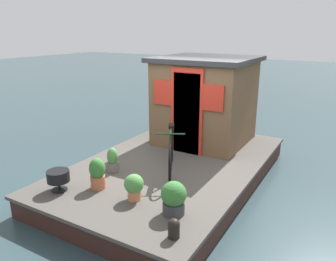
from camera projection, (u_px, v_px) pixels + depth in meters
ground_plane at (173, 180)px, 6.72m from camera, size 60.00×60.00×0.00m
houseboat_deck at (173, 171)px, 6.66m from camera, size 5.21×3.20×0.41m
houseboat_cabin at (205, 100)px, 7.54m from camera, size 2.04×2.11×1.95m
bicycle at (171, 151)px, 6.07m from camera, size 1.51×0.83×0.86m
potted_plant_fern at (174, 198)px, 4.65m from camera, size 0.37×0.37×0.49m
potted_plant_mint at (134, 186)px, 5.05m from camera, size 0.30×0.30×0.42m
potted_plant_rosemary at (113, 160)px, 6.08m from camera, size 0.22×0.22×0.46m
potted_plant_ivy at (97, 173)px, 5.41m from camera, size 0.26×0.26×0.53m
charcoal_grill at (58, 177)px, 5.34m from camera, size 0.36×0.36×0.35m
mooring_bollard at (174, 228)px, 4.14m from camera, size 0.16×0.16×0.27m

